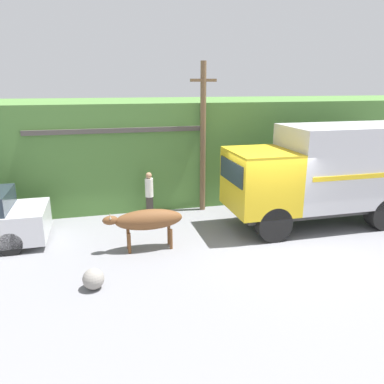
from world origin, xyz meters
name	(u,v)px	position (x,y,z in m)	size (l,w,h in m)	color
ground_plane	(268,241)	(0.00, 0.00, 0.00)	(60.00, 60.00, 0.00)	gray
hillside_embankment	(207,144)	(0.00, 6.51, 1.93)	(32.00, 5.85, 3.86)	#4C7A38
building_backdrop	(116,165)	(-4.10, 4.83, 1.55)	(5.95, 2.70, 3.07)	#8CC69E
cargo_truck	(327,172)	(2.38, 0.91, 1.79)	(6.20, 2.24, 3.26)	#2D2D2D
brown_cow	(147,220)	(-3.52, 0.38, 0.87)	(2.21, 0.58, 1.17)	brown
pedestrian_on_hill	(149,192)	(-3.10, 3.01, 0.90)	(0.29, 0.29, 1.61)	#38332D
utility_pole	(203,135)	(-1.09, 3.34, 2.76)	(0.90, 0.20, 5.26)	brown
roadside_rock	(93,279)	(-5.03, -1.46, 0.25)	(0.49, 0.49, 0.49)	gray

